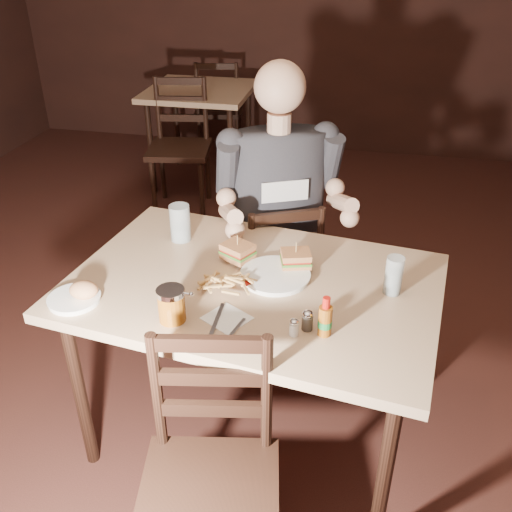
% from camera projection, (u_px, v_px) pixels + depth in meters
% --- Properties ---
extents(room_shell, '(7.00, 7.00, 7.00)m').
position_uv_depth(room_shell, '(258.00, 99.00, 1.84)').
color(room_shell, black).
rests_on(room_shell, ground).
extents(main_table, '(1.42, 1.04, 0.77)m').
position_uv_depth(main_table, '(253.00, 298.00, 2.10)').
color(main_table, tan).
rests_on(main_table, ground).
extents(bg_table, '(0.81, 0.81, 0.77)m').
position_uv_depth(bg_table, '(200.00, 100.00, 4.49)').
color(bg_table, tan).
rests_on(bg_table, ground).
extents(chair_far, '(0.53, 0.54, 0.83)m').
position_uv_depth(chair_far, '(276.00, 273.00, 2.78)').
color(chair_far, black).
rests_on(chair_far, ground).
extents(chair_near, '(0.49, 0.52, 0.89)m').
position_uv_depth(chair_near, '(209.00, 495.00, 1.67)').
color(chair_near, black).
rests_on(chair_near, ground).
extents(bg_chair_far, '(0.49, 0.52, 0.89)m').
position_uv_depth(bg_chair_far, '(219.00, 110.00, 5.08)').
color(bg_chair_far, black).
rests_on(bg_chair_far, ground).
extents(bg_chair_near, '(0.50, 0.54, 0.94)m').
position_uv_depth(bg_chair_near, '(179.00, 149.00, 4.14)').
color(bg_chair_near, black).
rests_on(bg_chair_near, ground).
extents(diner, '(0.71, 0.65, 0.99)m').
position_uv_depth(diner, '(280.00, 180.00, 2.48)').
color(diner, '#2C2C31').
rests_on(diner, chair_far).
extents(dinner_plate, '(0.28, 0.28, 0.01)m').
position_uv_depth(dinner_plate, '(275.00, 276.00, 2.08)').
color(dinner_plate, white).
rests_on(dinner_plate, main_table).
extents(sandwich_left, '(0.14, 0.13, 0.10)m').
position_uv_depth(sandwich_left, '(238.00, 247.00, 2.15)').
color(sandwich_left, '#C07E49').
rests_on(sandwich_left, dinner_plate).
extents(sandwich_right, '(0.13, 0.11, 0.10)m').
position_uv_depth(sandwich_right, '(296.00, 255.00, 2.11)').
color(sandwich_right, '#C07E49').
rests_on(sandwich_right, dinner_plate).
extents(fries_pile, '(0.27, 0.21, 0.04)m').
position_uv_depth(fries_pile, '(228.00, 281.00, 2.00)').
color(fries_pile, tan).
rests_on(fries_pile, dinner_plate).
extents(ketchup_dollop, '(0.04, 0.04, 0.01)m').
position_uv_depth(ketchup_dollop, '(247.00, 283.00, 2.02)').
color(ketchup_dollop, maroon).
rests_on(ketchup_dollop, dinner_plate).
extents(glass_left, '(0.09, 0.09, 0.15)m').
position_uv_depth(glass_left, '(180.00, 223.00, 2.30)').
color(glass_left, silver).
rests_on(glass_left, main_table).
extents(glass_right, '(0.07, 0.07, 0.14)m').
position_uv_depth(glass_right, '(394.00, 275.00, 1.97)').
color(glass_right, silver).
rests_on(glass_right, main_table).
extents(hot_sauce, '(0.05, 0.05, 0.14)m').
position_uv_depth(hot_sauce, '(325.00, 316.00, 1.77)').
color(hot_sauce, brown).
rests_on(hot_sauce, main_table).
extents(salt_shaker, '(0.03, 0.03, 0.06)m').
position_uv_depth(salt_shaker, '(294.00, 328.00, 1.78)').
color(salt_shaker, white).
rests_on(salt_shaker, main_table).
extents(pepper_shaker, '(0.04, 0.04, 0.07)m').
position_uv_depth(pepper_shaker, '(307.00, 321.00, 1.81)').
color(pepper_shaker, '#38332D').
rests_on(pepper_shaker, main_table).
extents(syrup_dispenser, '(0.10, 0.10, 0.12)m').
position_uv_depth(syrup_dispenser, '(171.00, 305.00, 1.84)').
color(syrup_dispenser, brown).
rests_on(syrup_dispenser, main_table).
extents(napkin, '(0.18, 0.17, 0.00)m').
position_uv_depth(napkin, '(227.00, 318.00, 1.87)').
color(napkin, white).
rests_on(napkin, main_table).
extents(knife, '(0.02, 0.21, 0.01)m').
position_uv_depth(knife, '(216.00, 323.00, 1.84)').
color(knife, silver).
rests_on(knife, napkin).
extents(fork, '(0.05, 0.14, 0.00)m').
position_uv_depth(fork, '(234.00, 331.00, 1.80)').
color(fork, silver).
rests_on(fork, napkin).
extents(side_plate, '(0.20, 0.20, 0.01)m').
position_uv_depth(side_plate, '(74.00, 300.00, 1.95)').
color(side_plate, white).
rests_on(side_plate, main_table).
extents(bread_roll, '(0.11, 0.09, 0.06)m').
position_uv_depth(bread_roll, '(84.00, 290.00, 1.94)').
color(bread_roll, tan).
rests_on(bread_roll, side_plate).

